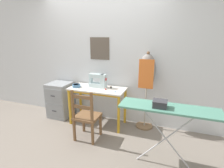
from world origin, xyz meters
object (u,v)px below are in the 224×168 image
at_px(scissors, 117,92).
at_px(filing_cabinet, 60,100).
at_px(fabric_bowl, 76,86).
at_px(dress_form, 147,75).
at_px(thread_spool_mid_table, 111,87).
at_px(wooden_chair, 86,116).
at_px(ironing_board, 168,111).
at_px(sewing_machine, 99,81).
at_px(storage_box, 160,104).
at_px(thread_spool_near_machine, 106,89).

height_order(scissors, filing_cabinet, scissors).
xyz_separation_m(fabric_bowl, dress_form, (1.33, 0.25, 0.25)).
relative_size(scissors, dress_form, 0.09).
distance_m(thread_spool_mid_table, wooden_chair, 0.77).
bearing_deg(ironing_board, fabric_bowl, 157.86).
relative_size(scissors, thread_spool_mid_table, 2.87).
bearing_deg(fabric_bowl, sewing_machine, 19.20).
xyz_separation_m(sewing_machine, fabric_bowl, (-0.42, -0.14, -0.09)).
xyz_separation_m(sewing_machine, storage_box, (1.24, -0.90, 0.04)).
xyz_separation_m(thread_spool_near_machine, ironing_board, (1.15, -0.75, 0.06)).
relative_size(wooden_chair, ironing_board, 0.74).
bearing_deg(sewing_machine, ironing_board, -32.63).
height_order(sewing_machine, storage_box, sewing_machine).
height_order(sewing_machine, ironing_board, sewing_machine).
bearing_deg(thread_spool_near_machine, thread_spool_mid_table, 64.72).
bearing_deg(wooden_chair, storage_box, -12.46).
relative_size(fabric_bowl, ironing_board, 0.13).
relative_size(scissors, thread_spool_near_machine, 3.54).
height_order(fabric_bowl, dress_form, dress_form).
bearing_deg(fabric_bowl, wooden_chair, -46.63).
bearing_deg(scissors, wooden_chair, -128.41).
distance_m(sewing_machine, storage_box, 1.53).
height_order(thread_spool_mid_table, filing_cabinet, thread_spool_mid_table).
height_order(sewing_machine, wooden_chair, sewing_machine).
relative_size(sewing_machine, storage_box, 1.96).
distance_m(fabric_bowl, filing_cabinet, 0.65).
distance_m(thread_spool_near_machine, ironing_board, 1.38).
relative_size(sewing_machine, wooden_chair, 0.38).
bearing_deg(sewing_machine, scissors, -21.22).
bearing_deg(thread_spool_mid_table, wooden_chair, -107.01).
bearing_deg(filing_cabinet, wooden_chair, -32.33).
height_order(scissors, thread_spool_near_machine, thread_spool_near_machine).
bearing_deg(thread_spool_near_machine, wooden_chair, -104.89).
height_order(wooden_chair, filing_cabinet, wooden_chair).
bearing_deg(thread_spool_near_machine, sewing_machine, 149.45).
xyz_separation_m(sewing_machine, filing_cabinet, (-0.91, -0.03, -0.50)).
bearing_deg(filing_cabinet, fabric_bowl, -13.03).
relative_size(fabric_bowl, storage_box, 0.89).
xyz_separation_m(fabric_bowl, wooden_chair, (0.47, -0.50, -0.36)).
distance_m(scissors, thread_spool_mid_table, 0.25).
distance_m(fabric_bowl, scissors, 0.84).
relative_size(sewing_machine, scissors, 2.71).
height_order(wooden_chair, storage_box, storage_box).
height_order(thread_spool_near_machine, thread_spool_mid_table, thread_spool_mid_table).
relative_size(wooden_chair, dress_form, 0.62).
distance_m(fabric_bowl, dress_form, 1.38).
xyz_separation_m(scissors, thread_spool_near_machine, (-0.24, 0.05, 0.01)).
relative_size(ironing_board, storage_box, 6.91).
xyz_separation_m(dress_form, ironing_board, (0.43, -0.97, -0.21)).
relative_size(wooden_chair, filing_cabinet, 1.21).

